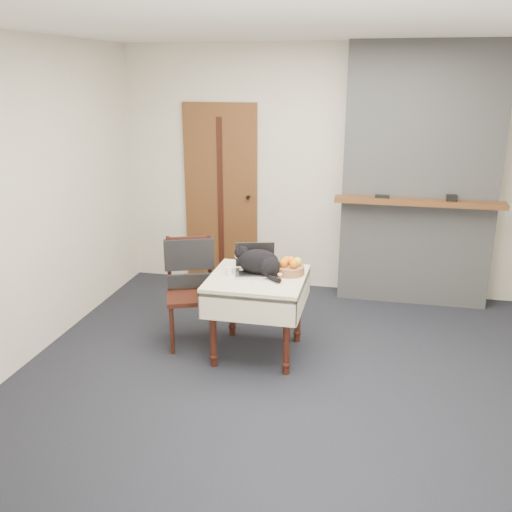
{
  "coord_description": "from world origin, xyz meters",
  "views": [
    {
      "loc": [
        0.53,
        -4.03,
        2.3
      ],
      "look_at": [
        -0.42,
        0.24,
        0.89
      ],
      "focal_mm": 40.0,
      "sensor_mm": 36.0,
      "label": 1
    }
  ],
  "objects": [
    {
      "name": "ground",
      "position": [
        0.0,
        0.0,
        0.0
      ],
      "size": [
        4.5,
        4.5,
        0.0
      ],
      "primitive_type": "plane",
      "color": "black",
      "rests_on": "ground"
    },
    {
      "name": "room_shell",
      "position": [
        0.0,
        0.46,
        1.76
      ],
      "size": [
        4.52,
        4.01,
        2.61
      ],
      "color": "beige",
      "rests_on": "ground"
    },
    {
      "name": "door",
      "position": [
        -1.2,
        1.97,
        1.0
      ],
      "size": [
        0.82,
        0.1,
        2.0
      ],
      "color": "brown",
      "rests_on": "ground"
    },
    {
      "name": "chimney",
      "position": [
        0.9,
        1.85,
        1.3
      ],
      "size": [
        1.62,
        0.48,
        2.6
      ],
      "color": "gray",
      "rests_on": "ground"
    },
    {
      "name": "side_table",
      "position": [
        -0.42,
        0.29,
        0.59
      ],
      "size": [
        0.78,
        0.78,
        0.7
      ],
      "color": "black",
      "rests_on": "ground"
    },
    {
      "name": "laptop",
      "position": [
        -0.45,
        0.38,
        0.76
      ],
      "size": [
        0.39,
        0.35,
        0.24
      ],
      "rotation": [
        0.0,
        0.0,
        0.25
      ],
      "color": "#B7B7BC",
      "rests_on": "side_table"
    },
    {
      "name": "cat",
      "position": [
        -0.41,
        0.33,
        0.81
      ],
      "size": [
        0.46,
        0.36,
        0.25
      ],
      "rotation": [
        0.0,
        0.0,
        -0.36
      ],
      "color": "black",
      "rests_on": "side_table"
    },
    {
      "name": "cream_jar",
      "position": [
        -0.65,
        0.28,
        0.73
      ],
      "size": [
        0.06,
        0.06,
        0.07
      ],
      "primitive_type": "cylinder",
      "color": "white",
      "rests_on": "side_table"
    },
    {
      "name": "pill_bottle",
      "position": [
        -0.21,
        0.19,
        0.74
      ],
      "size": [
        0.03,
        0.03,
        0.07
      ],
      "color": "#A75314",
      "rests_on": "side_table"
    },
    {
      "name": "fruit_basket",
      "position": [
        -0.17,
        0.41,
        0.76
      ],
      "size": [
        0.24,
        0.24,
        0.14
      ],
      "color": "olive",
      "rests_on": "side_table"
    },
    {
      "name": "desk_clutter",
      "position": [
        -0.25,
        0.36,
        0.7
      ],
      "size": [
        0.13,
        0.08,
        0.01
      ],
      "primitive_type": "cube",
      "rotation": [
        0.0,
        0.0,
        0.51
      ],
      "color": "black",
      "rests_on": "side_table"
    },
    {
      "name": "chair",
      "position": [
        -1.05,
        0.44,
        0.6
      ],
      "size": [
        0.55,
        0.54,
        0.94
      ],
      "rotation": [
        0.0,
        0.0,
        0.37
      ],
      "color": "black",
      "rests_on": "ground"
    }
  ]
}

